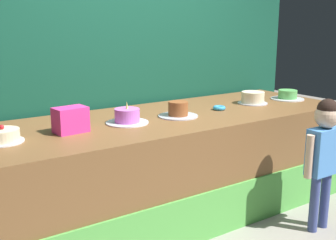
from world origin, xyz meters
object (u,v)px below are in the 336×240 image
pink_box (71,120)px  cake_right (253,98)px  cake_left (127,117)px  child_figure (324,147)px  cake_far_right (288,95)px  cake_far_left (3,136)px  cake_center (178,110)px  donut (219,108)px

pink_box → cake_right: pink_box is taller
pink_box → cake_left: bearing=2.3°
child_figure → cake_right: (0.15, 0.93, 0.23)m
cake_right → cake_far_right: size_ratio=0.86×
child_figure → cake_far_left: child_figure is taller
cake_left → cake_center: cake_left is taller
cake_right → donut: bearing=-174.4°
cake_center → cake_right: 0.93m
pink_box → donut: (1.39, 0.01, -0.07)m
child_figure → cake_right: bearing=80.9°
cake_far_right → cake_left: bearing=-180.0°
cake_center → cake_far_right: 1.39m
cake_left → cake_far_left: bearing=-179.1°
cake_far_left → cake_far_right: cake_far_left is taller
pink_box → cake_far_left: 0.47m
child_figure → pink_box: (-1.70, 0.88, 0.27)m
child_figure → pink_box: 1.93m
cake_left → cake_center: (0.46, -0.03, 0.00)m
donut → child_figure: bearing=-70.4°
cake_center → cake_right: cake_center is taller
pink_box → cake_left: size_ratio=0.68×
pink_box → donut: bearing=0.3°
cake_far_left → cake_right: bearing=1.2°
child_figure → cake_far_left: bearing=157.9°
cake_far_left → pink_box: bearing=-0.5°
pink_box → cake_far_left: bearing=179.5°
cake_far_right → cake_far_left: bearing=-179.7°
donut → cake_center: 0.46m
pink_box → cake_far_left: (-0.46, 0.00, -0.05)m
pink_box → child_figure: bearing=-27.2°
donut → cake_left: bearing=179.2°
pink_box → cake_right: (1.85, 0.05, -0.04)m
pink_box → cake_right: bearing=1.6°
child_figure → cake_right: child_figure is taller
cake_right → cake_far_right: (0.46, -0.03, -0.01)m
cake_right → cake_far_right: 0.46m
cake_center → cake_right: bearing=3.9°
cake_far_right → pink_box: bearing=-179.5°
cake_far_left → cake_center: size_ratio=0.81×
cake_left → cake_far_right: bearing=0.0°
cake_far_right → cake_center: bearing=-178.7°
donut → cake_left: 0.93m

